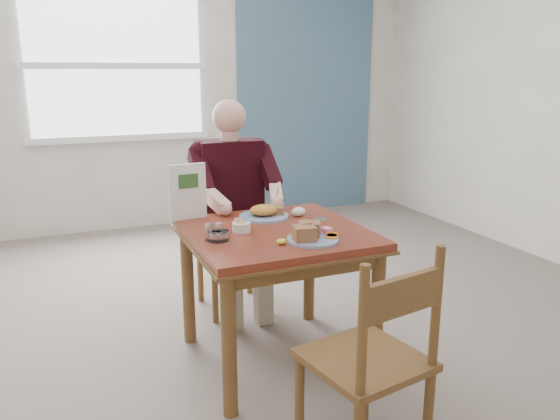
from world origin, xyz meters
name	(u,v)px	position (x,y,z in m)	size (l,w,h in m)	color
floor	(276,358)	(0.00, 0.00, 0.00)	(6.00, 6.00, 0.00)	#71645C
wall_back	(159,87)	(0.00, 3.00, 1.40)	(5.50, 5.50, 0.00)	silver
accent_panel	(307,85)	(1.60, 2.98, 1.40)	(1.60, 0.02, 2.80)	#456881
lemon_wedge	(282,242)	(-0.07, -0.24, 0.76)	(0.05, 0.04, 0.03)	yellow
napkin	(298,212)	(0.22, 0.20, 0.78)	(0.08, 0.07, 0.05)	white
metal_dish	(321,219)	(0.30, 0.07, 0.75)	(0.07, 0.07, 0.01)	silver
window	(116,66)	(-0.40, 2.97, 1.60)	(1.72, 0.04, 1.42)	white
table	(276,250)	(0.00, 0.00, 0.64)	(0.92, 0.92, 0.75)	maroon
chair_far	(230,237)	(0.00, 0.80, 0.48)	(0.42, 0.42, 0.95)	brown
chair_near	(373,362)	(0.01, -0.95, 0.48)	(0.49, 0.49, 0.95)	brown
diner	(233,191)	(0.00, 0.71, 0.81)	(0.53, 0.56, 1.39)	tan
near_plate	(311,235)	(0.08, -0.24, 0.78)	(0.32, 0.32, 0.08)	white
far_plate	(265,213)	(0.03, 0.24, 0.78)	(0.36, 0.36, 0.08)	white
caddy	(241,227)	(-0.18, 0.03, 0.78)	(0.11, 0.11, 0.07)	white
shakers	(214,232)	(-0.35, -0.05, 0.79)	(0.09, 0.05, 0.08)	white
creamer	(218,236)	(-0.33, -0.07, 0.77)	(0.11, 0.11, 0.05)	white
menu	(188,191)	(-0.37, 0.39, 0.91)	(0.21, 0.04, 0.31)	white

